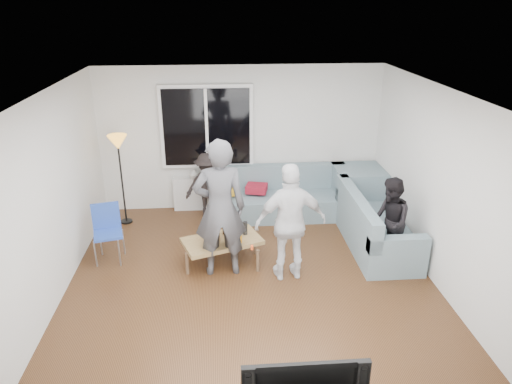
{
  "coord_description": "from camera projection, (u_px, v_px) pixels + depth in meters",
  "views": [
    {
      "loc": [
        -0.37,
        -5.42,
        3.62
      ],
      "look_at": [
        0.1,
        0.6,
        1.15
      ],
      "focal_mm": 33.14,
      "sensor_mm": 36.0,
      "label": 1
    }
  ],
  "objects": [
    {
      "name": "floor",
      "position": [
        252.0,
        289.0,
        6.41
      ],
      "size": [
        5.0,
        5.5,
        0.04
      ],
      "primitive_type": "cube",
      "color": "#56351C",
      "rests_on": "ground"
    },
    {
      "name": "ceiling",
      "position": [
        251.0,
        93.0,
        5.41
      ],
      "size": [
        5.0,
        5.5,
        0.04
      ],
      "primitive_type": "cube",
      "color": "white",
      "rests_on": "ground"
    },
    {
      "name": "wall_back",
      "position": [
        241.0,
        139.0,
        8.46
      ],
      "size": [
        5.0,
        0.04,
        2.6
      ],
      "primitive_type": "cube",
      "color": "silver",
      "rests_on": "ground"
    },
    {
      "name": "wall_front",
      "position": [
        279.0,
        352.0,
        3.35
      ],
      "size": [
        5.0,
        0.04,
        2.6
      ],
      "primitive_type": "cube",
      "color": "silver",
      "rests_on": "ground"
    },
    {
      "name": "wall_left",
      "position": [
        45.0,
        206.0,
        5.72
      ],
      "size": [
        0.04,
        5.5,
        2.6
      ],
      "primitive_type": "cube",
      "color": "silver",
      "rests_on": "ground"
    },
    {
      "name": "wall_right",
      "position": [
        446.0,
        193.0,
        6.09
      ],
      "size": [
        0.04,
        5.5,
        2.6
      ],
      "primitive_type": "cube",
      "color": "silver",
      "rests_on": "ground"
    },
    {
      "name": "window_frame",
      "position": [
        207.0,
        127.0,
        8.25
      ],
      "size": [
        1.62,
        0.06,
        1.47
      ],
      "primitive_type": "cube",
      "color": "white",
      "rests_on": "wall_back"
    },
    {
      "name": "window_glass",
      "position": [
        207.0,
        127.0,
        8.21
      ],
      "size": [
        1.5,
        0.02,
        1.35
      ],
      "primitive_type": "cube",
      "color": "black",
      "rests_on": "window_frame"
    },
    {
      "name": "window_mullion",
      "position": [
        207.0,
        128.0,
        8.2
      ],
      "size": [
        0.05,
        0.03,
        1.35
      ],
      "primitive_type": "cube",
      "color": "white",
      "rests_on": "window_frame"
    },
    {
      "name": "radiator",
      "position": [
        209.0,
        193.0,
        8.68
      ],
      "size": [
        1.3,
        0.12,
        0.62
      ],
      "primitive_type": "cube",
      "color": "silver",
      "rests_on": "floor"
    },
    {
      "name": "potted_plant",
      "position": [
        220.0,
        169.0,
        8.49
      ],
      "size": [
        0.21,
        0.18,
        0.33
      ],
      "primitive_type": "imported",
      "rotation": [
        0.0,
        0.0,
        0.24
      ],
      "color": "#3B6D2B",
      "rests_on": "radiator"
    },
    {
      "name": "vase",
      "position": [
        194.0,
        174.0,
        8.48
      ],
      "size": [
        0.21,
        0.21,
        0.19
      ],
      "primitive_type": "imported",
      "rotation": [
        0.0,
        0.0,
        0.2
      ],
      "color": "silver",
      "rests_on": "radiator"
    },
    {
      "name": "sofa_back_section",
      "position": [
        284.0,
        193.0,
        8.39
      ],
      "size": [
        2.3,
        0.85,
        0.85
      ],
      "primitive_type": null,
      "color": "slate",
      "rests_on": "floor"
    },
    {
      "name": "sofa_right_section",
      "position": [
        377.0,
        221.0,
        7.33
      ],
      "size": [
        2.0,
        0.85,
        0.85
      ],
      "primitive_type": null,
      "rotation": [
        0.0,
        0.0,
        1.57
      ],
      "color": "slate",
      "rests_on": "floor"
    },
    {
      "name": "sofa_corner",
      "position": [
        358.0,
        191.0,
        8.48
      ],
      "size": [
        0.85,
        0.85,
        0.85
      ],
      "primitive_type": "cube",
      "color": "slate",
      "rests_on": "floor"
    },
    {
      "name": "cushion_yellow",
      "position": [
        223.0,
        191.0,
        8.26
      ],
      "size": [
        0.48,
        0.45,
        0.14
      ],
      "primitive_type": "cube",
      "rotation": [
        0.0,
        0.0,
        0.42
      ],
      "color": "gold",
      "rests_on": "sofa_back_section"
    },
    {
      "name": "cushion_red",
      "position": [
        257.0,
        188.0,
        8.37
      ],
      "size": [
        0.42,
        0.38,
        0.13
      ],
      "primitive_type": "cube",
      "rotation": [
        0.0,
        0.0,
        -0.25
      ],
      "color": "maroon",
      "rests_on": "sofa_back_section"
    },
    {
      "name": "coffee_table",
      "position": [
        222.0,
        251.0,
        6.91
      ],
      "size": [
        1.24,
        0.93,
        0.4
      ],
      "primitive_type": "cube",
      "rotation": [
        0.0,
        0.0,
        0.34
      ],
      "color": "#987E49",
      "rests_on": "floor"
    },
    {
      "name": "pitcher",
      "position": [
        213.0,
        233.0,
        6.82
      ],
      "size": [
        0.17,
        0.17,
        0.17
      ],
      "primitive_type": "cylinder",
      "color": "maroon",
      "rests_on": "coffee_table"
    },
    {
      "name": "side_chair",
      "position": [
        108.0,
        235.0,
        6.9
      ],
      "size": [
        0.48,
        0.48,
        0.86
      ],
      "primitive_type": null,
      "rotation": [
        0.0,
        0.0,
        0.24
      ],
      "color": "#284AAD",
      "rests_on": "floor"
    },
    {
      "name": "floor_lamp",
      "position": [
        122.0,
        181.0,
        7.97
      ],
      "size": [
        0.32,
        0.32,
        1.56
      ],
      "primitive_type": null,
      "color": "orange",
      "rests_on": "floor"
    },
    {
      "name": "player_left",
      "position": [
        220.0,
        209.0,
        6.4
      ],
      "size": [
        0.75,
        0.52,
        1.97
      ],
      "primitive_type": "imported",
      "rotation": [
        0.0,
        0.0,
        3.21
      ],
      "color": "#45464A",
      "rests_on": "floor"
    },
    {
      "name": "player_right",
      "position": [
        291.0,
        223.0,
        6.35
      ],
      "size": [
        1.01,
        0.5,
        1.67
      ],
      "primitive_type": "imported",
      "rotation": [
        0.0,
        0.0,
        3.24
      ],
      "color": "silver",
      "rests_on": "floor"
    },
    {
      "name": "spectator_right",
      "position": [
        390.0,
        222.0,
        6.78
      ],
      "size": [
        0.55,
        0.68,
        1.31
      ],
      "primitive_type": "imported",
      "rotation": [
        0.0,
        0.0,
        -1.66
      ],
      "color": "black",
      "rests_on": "floor"
    },
    {
      "name": "spectator_back",
      "position": [
        208.0,
        186.0,
        8.25
      ],
      "size": [
        0.78,
        0.46,
        1.19
      ],
      "primitive_type": "imported",
      "rotation": [
        0.0,
        0.0,
        0.03
      ],
      "color": "black",
      "rests_on": "floor"
    },
    {
      "name": "television",
      "position": [
        303.0,
        383.0,
        3.83
      ],
      "size": [
        1.02,
        0.13,
        0.58
      ],
      "primitive_type": "imported",
      "color": "black",
      "rests_on": "tv_console"
    },
    {
      "name": "bottle_c",
      "position": [
        225.0,
        228.0,
        6.96
      ],
      "size": [
        0.07,
        0.07,
        0.18
      ],
      "primitive_type": "cylinder",
      "color": "black",
      "rests_on": "coffee_table"
    },
    {
      "name": "bottle_d",
      "position": [
        239.0,
        235.0,
        6.71
      ],
      "size": [
        0.07,
        0.07,
        0.22
      ],
      "primitive_type": "cylinder",
      "color": "orange",
      "rests_on": "coffee_table"
    },
    {
      "name": "bottle_b",
      "position": [
        216.0,
        235.0,
        6.71
      ],
      "size": [
        0.08,
        0.08,
        0.23
      ],
      "primitive_type": "cylinder",
      "color": "#2D911A",
      "rests_on": "coffee_table"
    },
    {
      "name": "bottle_e",
      "position": [
        245.0,
        228.0,
        6.94
      ],
      "size": [
        0.07,
        0.07,
        0.2
      ],
      "primitive_type": "cylinder",
      "color": "black",
      "rests_on": "coffee_table"
    }
  ]
}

